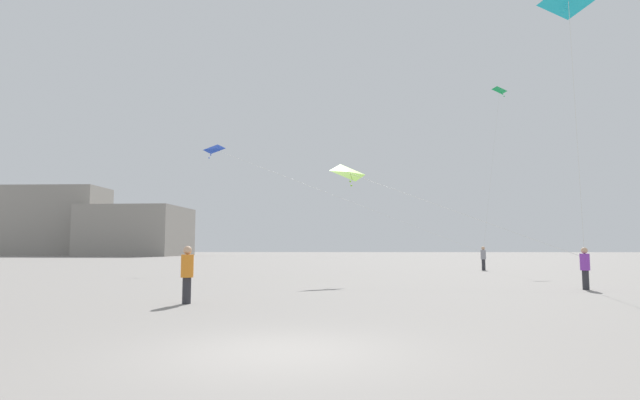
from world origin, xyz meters
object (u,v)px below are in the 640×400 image
kite_emerald_delta (499,95)px  person_in_purple (585,266)px  kite_cyan_delta (568,4)px  building_left_hall (53,221)px  person_in_orange (187,272)px  kite_lime_delta (350,173)px  building_centre_hall (137,231)px  person_in_grey (483,257)px  kite_cobalt_delta (222,152)px

kite_emerald_delta → person_in_purple: bearing=-99.4°
person_in_purple → kite_cyan_delta: bearing=-129.3°
kite_emerald_delta → building_left_hall: bearing=140.9°
person_in_orange → building_left_hall: (-51.35, 81.82, 5.74)m
person_in_purple → kite_lime_delta: kite_lime_delta is taller
kite_lime_delta → building_left_hall: size_ratio=0.54×
building_centre_hall → person_in_purple: bearing=-56.9°
person_in_grey → building_centre_hall: bearing=25.6°
person_in_grey → kite_emerald_delta: kite_emerald_delta is taller
kite_lime_delta → kite_cyan_delta: kite_cyan_delta is taller
kite_cyan_delta → building_left_hall: size_ratio=0.55×
person_in_purple → building_left_hall: bearing=122.6°
kite_cobalt_delta → kite_cyan_delta: kite_cyan_delta is taller
person_in_grey → building_left_hall: building_left_hall is taller
person_in_orange → building_centre_hall: bearing=-8.0°
building_centre_hall → kite_cyan_delta: bearing=-57.8°
kite_cyan_delta → person_in_purple: bearing=59.1°
person_in_orange → kite_lime_delta: kite_lime_delta is taller
person_in_orange → building_left_hall: size_ratio=0.09×
person_in_purple → person_in_grey: (0.74, 16.96, 0.02)m
kite_emerald_delta → building_centre_hall: kite_emerald_delta is taller
kite_cobalt_delta → kite_lime_delta: bearing=-48.8°
building_centre_hall → kite_emerald_delta: bearing=-46.3°
kite_emerald_delta → building_centre_hall: bearing=133.7°
person_in_grey → kite_cobalt_delta: 20.98m
person_in_grey → kite_lime_delta: 16.22m
kite_cobalt_delta → person_in_orange: bearing=-79.7°
person_in_purple → kite_emerald_delta: (3.30, 19.92, 13.28)m
person_in_orange → kite_emerald_delta: (18.11, 25.47, 13.25)m
person_in_purple → person_in_orange: 15.81m
kite_emerald_delta → building_centre_hall: 75.11m
kite_lime_delta → building_centre_hall: building_centre_hall is taller
kite_cobalt_delta → kite_cyan_delta: size_ratio=1.94×
kite_cyan_delta → building_centre_hall: 89.08m
person_in_grey → kite_lime_delta: kite_lime_delta is taller
person_in_grey → kite_lime_delta: size_ratio=0.17×
person_in_orange → kite_cyan_delta: bearing=-104.2°
kite_lime_delta → kite_cyan_delta: size_ratio=0.98×
kite_emerald_delta → building_centre_hall: (-51.46, 53.87, -9.60)m
kite_cobalt_delta → kite_emerald_delta: bearing=10.7°
person_in_grey → kite_emerald_delta: (2.56, 2.96, 13.26)m
kite_cobalt_delta → person_in_purple: bearing=-40.2°
building_left_hall → kite_cyan_delta: bearing=-49.9°
person_in_orange → person_in_purple: bearing=-100.3°
person_in_purple → building_centre_hall: building_centre_hall is taller
person_in_purple → kite_lime_delta: size_ratio=0.16×
person_in_orange → person_in_grey: person_in_orange is taller
person_in_purple → person_in_grey: person_in_grey is taller
kite_emerald_delta → building_centre_hall: size_ratio=0.76×
kite_cobalt_delta → building_centre_hall: kite_cobalt_delta is taller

